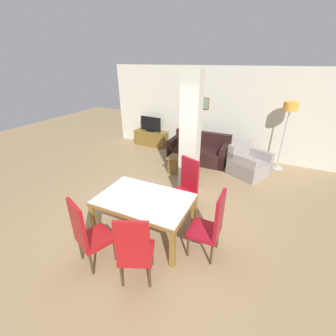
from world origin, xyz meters
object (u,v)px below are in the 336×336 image
(coffee_table, at_px, (182,165))
(dining_table, at_px, (145,205))
(dining_chair_near_left, at_px, (88,233))
(tv_screen, at_px, (151,124))
(dining_chair_head_right, at_px, (211,224))
(tv_stand, at_px, (151,138))
(sofa, at_px, (199,151))
(floor_lamp, at_px, (289,113))
(dining_chair_far_right, at_px, (186,185))
(armchair, at_px, (248,164))
(bottle, at_px, (183,153))
(dining_chair_near_right, at_px, (135,250))

(coffee_table, bearing_deg, dining_table, -83.13)
(dining_chair_near_left, bearing_deg, tv_screen, 132.06)
(dining_chair_head_right, xyz_separation_m, tv_stand, (-3.34, 4.11, -0.33))
(sofa, distance_m, floor_lamp, 2.63)
(sofa, distance_m, tv_stand, 2.08)
(sofa, bearing_deg, tv_screen, -15.26)
(dining_chair_far_right, relative_size, armchair, 0.98)
(armchair, bearing_deg, dining_chair_far_right, 4.30)
(dining_chair_near_left, xyz_separation_m, coffee_table, (0.09, 3.44, -0.36))
(dining_chair_head_right, height_order, tv_stand, dining_chair_head_right)
(bottle, bearing_deg, coffee_table, -80.61)
(dining_chair_far_right, relative_size, floor_lamp, 0.61)
(tv_screen, distance_m, floor_lamp, 4.33)
(armchair, height_order, floor_lamp, floor_lamp)
(tv_stand, distance_m, floor_lamp, 4.45)
(floor_lamp, bearing_deg, tv_screen, 178.08)
(dining_table, height_order, tv_screen, tv_screen)
(dining_chair_head_right, bearing_deg, dining_chair_near_left, 121.06)
(coffee_table, height_order, bottle, bottle)
(sofa, xyz_separation_m, coffee_table, (-0.14, -1.06, -0.05))
(coffee_table, xyz_separation_m, tv_stand, (-1.87, 1.61, 0.04))
(sofa, relative_size, coffee_table, 2.23)
(armchair, bearing_deg, tv_screen, -77.65)
(dining_chair_far_right, distance_m, floor_lamp, 3.61)
(sofa, bearing_deg, floor_lamp, -169.77)
(bottle, height_order, tv_screen, tv_screen)
(dining_chair_near_right, bearing_deg, bottle, 78.15)
(dining_chair_far_right, xyz_separation_m, bottle, (-0.71, 1.66, -0.04))
(dining_chair_head_right, bearing_deg, floor_lamp, -12.92)
(armchair, height_order, bottle, armchair)
(coffee_table, relative_size, floor_lamp, 0.42)
(dining_table, bearing_deg, dining_chair_near_right, -66.70)
(dining_chair_far_right, relative_size, coffee_table, 1.45)
(dining_chair_near_left, distance_m, armchair, 4.50)
(dining_table, xyz_separation_m, coffee_table, (-0.30, 2.50, -0.36))
(dining_chair_near_right, bearing_deg, armchair, 53.84)
(armchair, bearing_deg, dining_chair_near_right, 13.94)
(dining_chair_far_right, height_order, dining_chair_near_right, same)
(armchair, height_order, tv_stand, armchair)
(dining_chair_head_right, bearing_deg, dining_chair_near_right, 139.82)
(dining_chair_far_right, bearing_deg, tv_stand, -28.18)
(dining_chair_far_right, relative_size, dining_chair_near_left, 1.00)
(coffee_table, bearing_deg, dining_chair_near_left, -91.55)
(floor_lamp, bearing_deg, dining_chair_near_left, -116.75)
(armchair, bearing_deg, tv_stand, -77.65)
(armchair, distance_m, bottle, 1.78)
(coffee_table, bearing_deg, floor_lamp, 31.66)
(sofa, distance_m, coffee_table, 1.07)
(dining_chair_near_right, distance_m, dining_chair_near_left, 0.79)
(dining_table, relative_size, dining_chair_near_right, 1.38)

